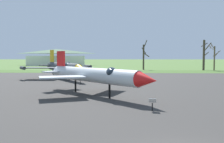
{
  "coord_description": "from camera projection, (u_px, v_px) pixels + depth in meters",
  "views": [
    {
      "loc": [
        -2.7,
        -9.07,
        4.1
      ],
      "look_at": [
        -3.82,
        20.75,
        2.17
      ],
      "focal_mm": 38.1,
      "sensor_mm": 36.0,
      "label": 1
    }
  ],
  "objects": [
    {
      "name": "grass_verge_strip",
      "position": [
        131.0,
        72.0,
        62.92
      ],
      "size": [
        144.36,
        12.0,
        0.06
      ],
      "primitive_type": "cube",
      "color": "#405F29",
      "rests_on": "ground"
    },
    {
      "name": "bare_tree_center",
      "position": [
        214.0,
        57.0,
        67.37
      ],
      "size": [
        3.19,
        3.16,
        7.83
      ],
      "color": "brown",
      "rests_on": "ground"
    },
    {
      "name": "bare_tree_far_left",
      "position": [
        144.0,
        56.0,
        71.48
      ],
      "size": [
        2.42,
        2.88,
        8.97
      ],
      "color": "#42382D",
      "rests_on": "ground"
    },
    {
      "name": "jet_fighter_front_right",
      "position": [
        63.0,
        67.0,
        41.94
      ],
      "size": [
        13.16,
        14.55,
        5.34
      ],
      "color": "#33383D",
      "rests_on": "ground"
    },
    {
      "name": "visitor_building",
      "position": [
        57.0,
        57.0,
        106.27
      ],
      "size": [
        26.36,
        13.74,
        7.33
      ],
      "color": "silver",
      "rests_on": "ground"
    },
    {
      "name": "bare_tree_left_of_center",
      "position": [
        204.0,
        54.0,
        68.7
      ],
      "size": [
        2.34,
        2.74,
        8.78
      ],
      "color": "#42382D",
      "rests_on": "ground"
    },
    {
      "name": "info_placard_rear_center",
      "position": [
        152.0,
        103.0,
        17.57
      ],
      "size": [
        0.59,
        0.42,
        1.0
      ],
      "color": "black",
      "rests_on": "ground"
    },
    {
      "name": "info_placard_front_right",
      "position": [
        80.0,
        80.0,
        34.49
      ],
      "size": [
        0.51,
        0.39,
        1.09
      ],
      "color": "black",
      "rests_on": "ground"
    },
    {
      "name": "jet_fighter_rear_center",
      "position": [
        93.0,
        75.0,
        24.49
      ],
      "size": [
        12.67,
        12.58,
        4.72
      ],
      "color": "silver",
      "rests_on": "ground"
    },
    {
      "name": "asphalt_apron",
      "position": [
        144.0,
        92.0,
        27.1
      ],
      "size": [
        84.36,
        59.83,
        0.05
      ],
      "primitive_type": "cube",
      "color": "#383533",
      "rests_on": "ground"
    }
  ]
}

